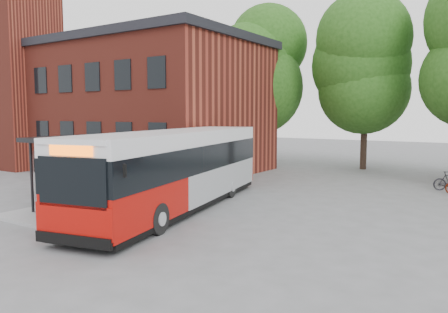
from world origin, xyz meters
The scene contains 7 objects.
ground centered at (0.00, 0.00, 0.00)m, with size 100.00×100.00×0.00m, color slate.
station_building centered at (-13.00, 9.00, 4.25)m, with size 18.40×10.40×8.50m, color maroon, non-canonical shape.
clock_tower centered at (-19.00, 5.00, 9.10)m, with size 5.20×5.20×18.20m, color maroon, non-canonical shape.
bus_shelter centered at (-4.50, -1.00, 1.45)m, with size 3.60×7.00×2.90m, color black, non-canonical shape.
tree_0 centered at (-6.00, 16.00, 5.50)m, with size 7.92×7.92×11.00m, color #1F4B14, non-canonical shape.
tree_1 centered at (1.00, 17.00, 5.20)m, with size 7.92×7.92×10.40m, color #1F4B14, non-canonical shape.
city_bus centered at (-1.60, 0.38, 1.54)m, with size 2.58×12.11×3.08m, color #AE0C07, non-canonical shape.
Camera 1 is at (9.19, -12.74, 3.73)m, focal length 35.00 mm.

